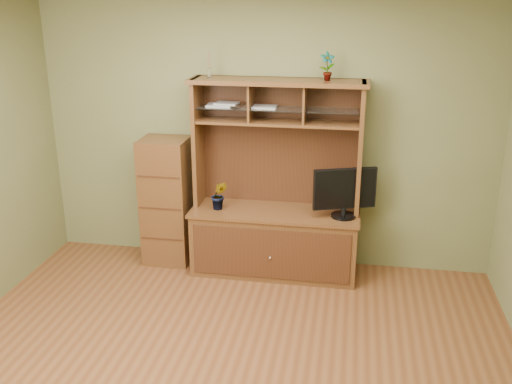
# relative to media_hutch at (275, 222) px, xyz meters

# --- Properties ---
(room) EXTENTS (4.54, 4.04, 2.74)m
(room) POSITION_rel_media_hutch_xyz_m (-0.15, -1.73, 0.83)
(room) COLOR brown
(room) RESTS_ON ground
(media_hutch) EXTENTS (1.66, 0.61, 1.90)m
(media_hutch) POSITION_rel_media_hutch_xyz_m (0.00, 0.00, 0.00)
(media_hutch) COLOR #4A2A15
(media_hutch) RESTS_ON room
(monitor) EXTENTS (0.58, 0.25, 0.48)m
(monitor) POSITION_rel_media_hutch_xyz_m (0.66, -0.08, 0.38)
(monitor) COLOR black
(monitor) RESTS_ON media_hutch
(orchid_plant) EXTENTS (0.17, 0.15, 0.29)m
(orchid_plant) POSITION_rel_media_hutch_xyz_m (-0.54, -0.08, 0.27)
(orchid_plant) COLOR #345C1F
(orchid_plant) RESTS_ON media_hutch
(top_plant) EXTENTS (0.15, 0.12, 0.26)m
(top_plant) POSITION_rel_media_hutch_xyz_m (0.44, 0.08, 1.51)
(top_plant) COLOR #286824
(top_plant) RESTS_ON media_hutch
(reed_diffuser) EXTENTS (0.05, 0.05, 0.25)m
(reed_diffuser) POSITION_rel_media_hutch_xyz_m (-0.65, 0.08, 1.47)
(reed_diffuser) COLOR silver
(reed_diffuser) RESTS_ON media_hutch
(magazines) EXTENTS (0.67, 0.19, 0.04)m
(magazines) POSITION_rel_media_hutch_xyz_m (-0.39, 0.08, 1.13)
(magazines) COLOR #ADADB2
(magazines) RESTS_ON media_hutch
(side_cabinet) EXTENTS (0.46, 0.42, 1.30)m
(side_cabinet) POSITION_rel_media_hutch_xyz_m (-1.12, 0.04, 0.13)
(side_cabinet) COLOR #4A2A15
(side_cabinet) RESTS_ON room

